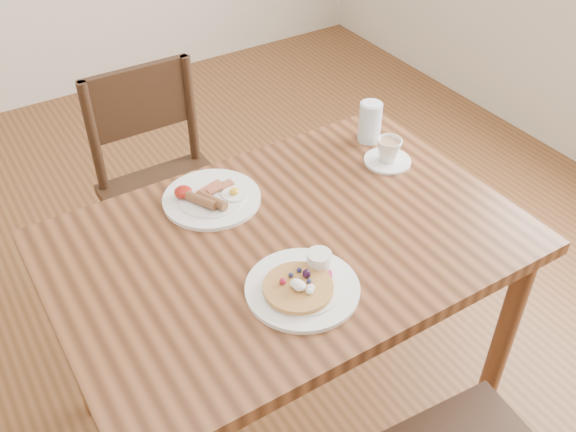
{
  "coord_description": "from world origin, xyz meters",
  "views": [
    {
      "loc": [
        -0.66,
        -1.05,
        1.83
      ],
      "look_at": [
        0.0,
        0.0,
        0.82
      ],
      "focal_mm": 40.0,
      "sensor_mm": 36.0,
      "label": 1
    }
  ],
  "objects_px": {
    "dining_table": "(288,265)",
    "chair_far": "(164,183)",
    "breakfast_plate": "(210,198)",
    "pancake_plate": "(303,285)",
    "water_glass": "(370,122)",
    "teacup_saucer": "(388,153)"
  },
  "relations": [
    {
      "from": "dining_table",
      "to": "water_glass",
      "type": "bearing_deg",
      "value": 29.48
    },
    {
      "from": "dining_table",
      "to": "chair_far",
      "type": "relative_size",
      "value": 1.36
    },
    {
      "from": "teacup_saucer",
      "to": "chair_far",
      "type": "bearing_deg",
      "value": 129.68
    },
    {
      "from": "pancake_plate",
      "to": "breakfast_plate",
      "type": "height_order",
      "value": "pancake_plate"
    },
    {
      "from": "breakfast_plate",
      "to": "dining_table",
      "type": "bearing_deg",
      "value": -67.44
    },
    {
      "from": "dining_table",
      "to": "breakfast_plate",
      "type": "height_order",
      "value": "breakfast_plate"
    },
    {
      "from": "breakfast_plate",
      "to": "teacup_saucer",
      "type": "height_order",
      "value": "teacup_saucer"
    },
    {
      "from": "pancake_plate",
      "to": "water_glass",
      "type": "bearing_deg",
      "value": 39.55
    },
    {
      "from": "chair_far",
      "to": "teacup_saucer",
      "type": "bearing_deg",
      "value": 129.91
    },
    {
      "from": "pancake_plate",
      "to": "teacup_saucer",
      "type": "height_order",
      "value": "teacup_saucer"
    },
    {
      "from": "teacup_saucer",
      "to": "water_glass",
      "type": "distance_m",
      "value": 0.13
    },
    {
      "from": "pancake_plate",
      "to": "water_glass",
      "type": "distance_m",
      "value": 0.69
    },
    {
      "from": "chair_far",
      "to": "breakfast_plate",
      "type": "relative_size",
      "value": 3.26
    },
    {
      "from": "pancake_plate",
      "to": "teacup_saucer",
      "type": "relative_size",
      "value": 1.93
    },
    {
      "from": "breakfast_plate",
      "to": "pancake_plate",
      "type": "bearing_deg",
      "value": -85.7
    },
    {
      "from": "dining_table",
      "to": "pancake_plate",
      "type": "bearing_deg",
      "value": -111.28
    },
    {
      "from": "breakfast_plate",
      "to": "teacup_saucer",
      "type": "relative_size",
      "value": 1.93
    },
    {
      "from": "pancake_plate",
      "to": "breakfast_plate",
      "type": "bearing_deg",
      "value": 94.3
    },
    {
      "from": "water_glass",
      "to": "dining_table",
      "type": "bearing_deg",
      "value": -150.52
    },
    {
      "from": "dining_table",
      "to": "chair_far",
      "type": "height_order",
      "value": "chair_far"
    },
    {
      "from": "chair_far",
      "to": "breakfast_plate",
      "type": "xyz_separation_m",
      "value": [
        -0.04,
        -0.49,
        0.27
      ]
    },
    {
      "from": "chair_far",
      "to": "water_glass",
      "type": "distance_m",
      "value": 0.77
    }
  ]
}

